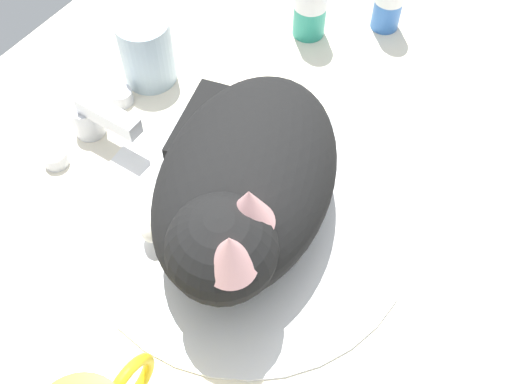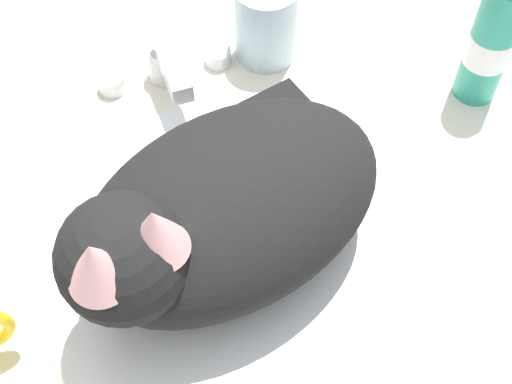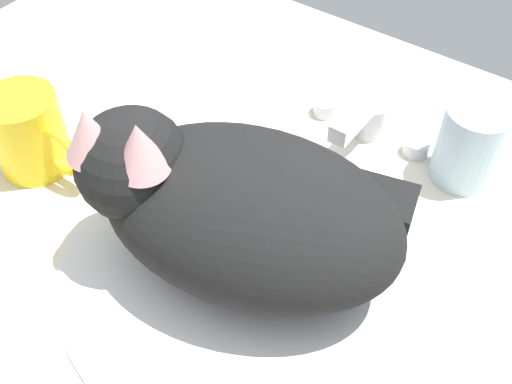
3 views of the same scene
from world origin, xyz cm
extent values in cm
cube|color=silver|center=(0.00, 0.00, -1.50)|extent=(110.00, 82.50, 3.00)
cylinder|color=white|center=(0.00, 0.00, 0.38)|extent=(35.28, 35.28, 0.76)
cylinder|color=silver|center=(0.00, 22.54, 2.08)|extent=(3.60, 3.60, 4.16)
cube|color=silver|center=(0.00, 18.51, 5.16)|extent=(2.00, 8.06, 2.00)
cylinder|color=silver|center=(-5.75, 22.54, 0.90)|extent=(2.80, 2.80, 1.80)
cylinder|color=silver|center=(5.75, 22.54, 0.90)|extent=(2.80, 2.80, 1.80)
ellipsoid|color=black|center=(0.00, 0.00, 7.17)|extent=(29.74, 22.91, 12.82)
sphere|color=black|center=(-9.26, -3.69, 10.70)|extent=(11.90, 11.90, 9.78)
ellipsoid|color=white|center=(-7.37, -3.20, 8.78)|extent=(7.49, 6.79, 5.38)
cone|color=#DB9E9E|center=(-6.71, -4.80, 14.86)|extent=(5.36, 5.36, 4.40)
cone|color=#DB9E9E|center=(-10.97, -5.89, 14.86)|extent=(5.36, 5.36, 4.40)
cube|color=black|center=(5.13, 9.16, 3.26)|extent=(11.99, 7.53, 4.99)
ellipsoid|color=white|center=(-6.46, 6.62, 3.01)|extent=(6.32, 4.88, 4.49)
torus|color=yellow|center=(-21.42, -2.46, 4.38)|extent=(5.90, 1.00, 5.90)
cylinder|color=silver|center=(11.00, 22.21, 4.35)|extent=(6.48, 6.48, 8.70)
camera|label=1|loc=(-28.93, -20.12, 55.84)|focal=42.91mm
camera|label=2|loc=(-8.51, -29.59, 54.64)|focal=49.62mm
camera|label=3|loc=(19.98, -26.98, 46.31)|focal=43.09mm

